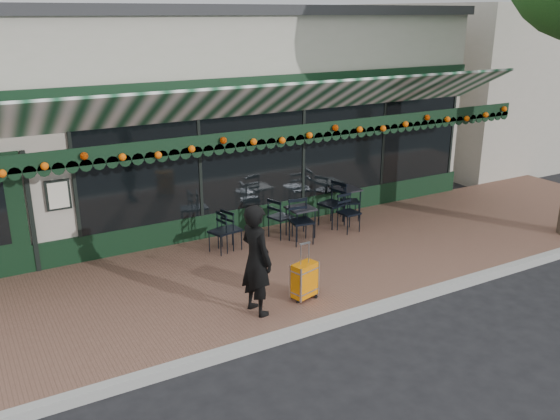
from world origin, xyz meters
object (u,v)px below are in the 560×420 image
chair_a_right (350,202)px  chair_b_right (280,217)px  chair_b_front (301,222)px  cafe_table_a (346,191)px  chair_solo (230,230)px  chair_a_left (332,204)px  chair_a_front (349,213)px  suitcase (304,280)px  chair_b_left (221,232)px  cafe_table_b (301,211)px  woman (256,260)px

chair_a_right → chair_b_right: bearing=119.3°
chair_b_front → chair_a_right: bearing=30.7°
chair_a_right → chair_b_right: (-1.89, -0.18, 0.02)m
cafe_table_a → chair_solo: 3.12m
chair_a_left → chair_a_front: chair_a_left is taller
cafe_table_a → chair_solo: bearing=-171.9°
suitcase → chair_a_left: same height
chair_a_left → chair_b_front: 1.23m
chair_a_left → chair_b_left: (-2.69, -0.16, -0.08)m
cafe_table_b → chair_a_left: bearing=14.4°
suitcase → chair_a_front: suitcase is taller
chair_a_right → chair_b_left: chair_a_right is taller
chair_b_left → chair_b_right: size_ratio=0.95×
cafe_table_a → chair_b_left: size_ratio=0.85×
suitcase → chair_solo: size_ratio=1.20×
cafe_table_a → suitcase: bearing=-134.9°
chair_b_left → chair_solo: chair_solo is taller
chair_b_left → chair_b_right: chair_b_right is taller
woman → chair_a_right: 4.75m
woman → cafe_table_a: woman is taller
suitcase → chair_b_left: size_ratio=1.20×
chair_a_right → chair_b_left: 3.29m
chair_a_front → cafe_table_a: bearing=55.1°
chair_a_left → chair_solo: (-2.50, -0.13, -0.08)m
cafe_table_b → chair_b_left: (-1.74, 0.08, -0.17)m
chair_a_left → chair_a_right: size_ratio=1.20×
chair_b_left → chair_b_right: (1.39, 0.13, 0.02)m
suitcase → chair_b_right: (1.06, 2.62, 0.10)m
chair_b_right → chair_a_left: bearing=-104.6°
suitcase → cafe_table_b: (1.41, 2.40, 0.25)m
chair_a_right → chair_b_front: (-1.70, -0.68, 0.04)m
cafe_table_b → chair_solo: bearing=176.0°
chair_a_front → chair_b_left: size_ratio=1.00×
chair_a_left → chair_b_front: size_ratio=1.08×
chair_b_right → chair_solo: size_ratio=1.05×
chair_b_right → cafe_table_b: bearing=-137.3°
suitcase → chair_b_front: suitcase is taller
suitcase → cafe_table_b: size_ratio=1.52×
cafe_table_a → chair_b_front: chair_b_front is taller
chair_a_front → chair_b_left: 2.82m
suitcase → chair_a_right: 4.06m
suitcase → chair_solo: bearing=77.2°
cafe_table_a → chair_a_front: bearing=-121.7°
chair_b_left → chair_b_right: 1.40m
chair_a_right → chair_b_front: chair_b_front is taller
chair_a_right → chair_b_right: size_ratio=0.95×
suitcase → chair_b_front: bearing=43.4°
suitcase → chair_b_right: suitcase is taller
cafe_table_a → chair_b_right: 1.92m
chair_b_front → chair_solo: (-1.39, 0.40, -0.04)m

